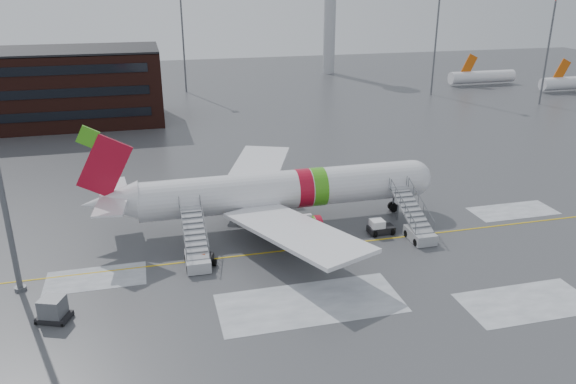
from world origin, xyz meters
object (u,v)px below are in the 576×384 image
object	(u,v)px
airstair_fwd	(417,227)
baggage_tractor	(201,259)
pushback_tug	(380,227)
airstair_aft	(196,251)
uld_container	(53,310)
airliner	(274,191)

from	to	relation	value
airstair_fwd	baggage_tractor	distance (m)	20.45
airstair_fwd	pushback_tug	distance (m)	3.50
airstair_aft	pushback_tug	world-z (taller)	airstair_aft
baggage_tractor	pushback_tug	bearing A→B (deg)	7.22
pushback_tug	uld_container	xyz separation A→B (m)	(-28.55, -7.90, 0.21)
baggage_tractor	airstair_aft	bearing A→B (deg)	119.92
airstair_fwd	airstair_aft	xyz separation A→B (m)	(-20.76, 0.00, 0.00)
airstair_fwd	uld_container	xyz separation A→B (m)	(-31.62, -6.27, -0.22)
airstair_aft	pushback_tug	distance (m)	17.78
airliner	pushback_tug	size ratio (longest dim) A/B	13.84
airstair_aft	pushback_tug	xyz separation A→B (m)	(17.70, 1.63, -0.43)
airliner	baggage_tractor	xyz separation A→B (m)	(-8.04, -7.10, -2.85)
airliner	pushback_tug	bearing A→B (deg)	-27.72
airstair_aft	airliner	bearing A→B (deg)	38.00
uld_container	baggage_tractor	distance (m)	12.56
airliner	baggage_tractor	bearing A→B (deg)	-138.53
airstair_fwd	pushback_tug	size ratio (longest dim) A/B	3.04
uld_container	baggage_tractor	size ratio (longest dim) A/B	0.98
airliner	airstair_fwd	xyz separation A→B (m)	(12.40, -6.54, -2.35)
uld_container	pushback_tug	bearing A→B (deg)	15.47
pushback_tug	baggage_tractor	xyz separation A→B (m)	(-17.37, -2.20, -0.07)
airstair_fwd	baggage_tractor	bearing A→B (deg)	-178.41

